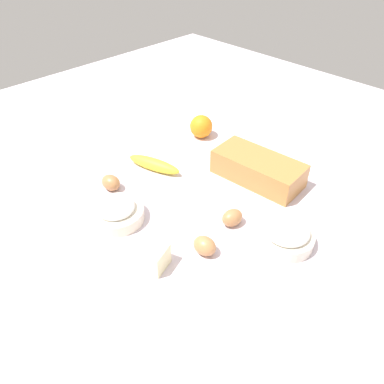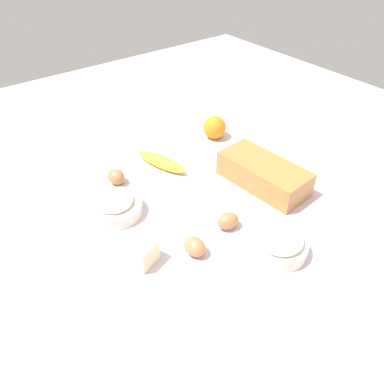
% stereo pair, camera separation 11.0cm
% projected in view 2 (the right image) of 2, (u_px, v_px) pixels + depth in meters
% --- Properties ---
extents(ground_plane, '(2.40, 2.40, 0.02)m').
position_uv_depth(ground_plane, '(192.00, 205.00, 1.13)').
color(ground_plane, silver).
extents(loaf_pan, '(0.29, 0.15, 0.08)m').
position_uv_depth(loaf_pan, '(264.00, 173.00, 1.17)').
color(loaf_pan, '#B77A3D').
rests_on(loaf_pan, ground_plane).
extents(flour_bowl, '(0.15, 0.15, 0.07)m').
position_uv_depth(flour_bowl, '(279.00, 243.00, 0.95)').
color(flour_bowl, silver).
rests_on(flour_bowl, ground_plane).
extents(sugar_bowl, '(0.15, 0.15, 0.06)m').
position_uv_depth(sugar_bowl, '(115.00, 205.00, 1.07)').
color(sugar_bowl, silver).
rests_on(sugar_bowl, ground_plane).
extents(banana, '(0.19, 0.10, 0.04)m').
position_uv_depth(banana, '(161.00, 162.00, 1.26)').
color(banana, yellow).
rests_on(banana, ground_plane).
extents(orange_fruit, '(0.08, 0.08, 0.08)m').
position_uv_depth(orange_fruit, '(215.00, 127.00, 1.40)').
color(orange_fruit, orange).
rests_on(orange_fruit, ground_plane).
extents(butter_block, '(0.11, 0.09, 0.06)m').
position_uv_depth(butter_block, '(137.00, 250.00, 0.93)').
color(butter_block, '#F4EDB2').
rests_on(butter_block, ground_plane).
extents(egg_near_butter, '(0.06, 0.07, 0.05)m').
position_uv_depth(egg_near_butter, '(228.00, 221.00, 1.03)').
color(egg_near_butter, '#B17848').
rests_on(egg_near_butter, ground_plane).
extents(egg_beside_bowl, '(0.07, 0.06, 0.05)m').
position_uv_depth(egg_beside_bowl, '(116.00, 177.00, 1.19)').
color(egg_beside_bowl, '#B07748').
rests_on(egg_beside_bowl, ground_plane).
extents(egg_loose, '(0.07, 0.05, 0.05)m').
position_uv_depth(egg_loose, '(195.00, 246.00, 0.95)').
color(egg_loose, '#BC7F4D').
rests_on(egg_loose, ground_plane).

